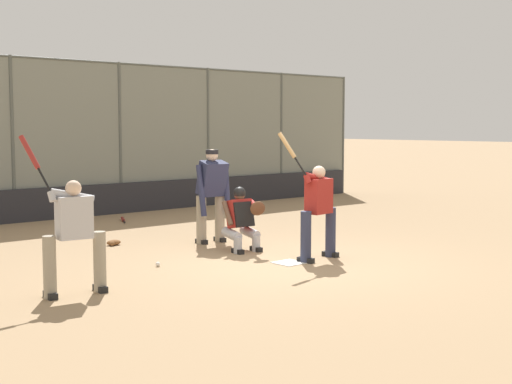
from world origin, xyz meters
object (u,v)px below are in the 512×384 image
at_px(spare_bat_near_backstop, 123,219).
at_px(baseball_loose, 158,264).
at_px(batter_at_plate, 318,209).
at_px(fielding_glove_on_dirt, 114,243).
at_px(umpire_home, 212,193).
at_px(catcher_behind_plate, 242,218).
at_px(batter_on_deck, 73,233).

height_order(spare_bat_near_backstop, baseball_loose, baseball_loose).
distance_m(batter_at_plate, fielding_glove_on_dirt, 3.93).
bearing_deg(umpire_home, catcher_behind_plate, 86.69).
bearing_deg(batter_on_deck, baseball_loose, -148.06).
height_order(batter_at_plate, baseball_loose, batter_at_plate).
distance_m(umpire_home, baseball_loose, 2.51).
xyz_separation_m(batter_at_plate, catcher_behind_plate, (0.43, -1.40, -0.25)).
height_order(catcher_behind_plate, spare_bat_near_backstop, catcher_behind_plate).
bearing_deg(batter_at_plate, spare_bat_near_backstop, -98.56).
height_order(batter_at_plate, fielding_glove_on_dirt, batter_at_plate).
bearing_deg(fielding_glove_on_dirt, batter_at_plate, 118.07).
height_order(umpire_home, baseball_loose, umpire_home).
distance_m(batter_at_plate, baseball_loose, 2.70).
relative_size(spare_bat_near_backstop, baseball_loose, 10.00).
distance_m(catcher_behind_plate, spare_bat_near_backstop, 4.85).
height_order(batter_at_plate, batter_on_deck, batter_at_plate).
bearing_deg(umpire_home, baseball_loose, 36.16).
bearing_deg(baseball_loose, batter_on_deck, 25.16).
height_order(catcher_behind_plate, baseball_loose, catcher_behind_plate).
bearing_deg(spare_bat_near_backstop, batter_at_plate, -153.84).
bearing_deg(batter_at_plate, fielding_glove_on_dirt, -70.24).
height_order(fielding_glove_on_dirt, baseball_loose, fielding_glove_on_dirt).
xyz_separation_m(spare_bat_near_backstop, fielding_glove_on_dirt, (1.84, 2.80, 0.02)).
relative_size(batter_at_plate, batter_on_deck, 1.01).
bearing_deg(spare_bat_near_backstop, catcher_behind_plate, -159.05).
relative_size(batter_on_deck, fielding_glove_on_dirt, 7.49).
distance_m(catcher_behind_plate, fielding_glove_on_dirt, 2.49).
xyz_separation_m(batter_on_deck, baseball_loose, (-1.82, -0.86, -0.77)).
bearing_deg(spare_bat_near_backstop, batter_on_deck, 171.15).
distance_m(umpire_home, spare_bat_near_backstop, 3.88).
distance_m(catcher_behind_plate, umpire_home, 1.11).
height_order(batter_on_deck, spare_bat_near_backstop, batter_on_deck).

